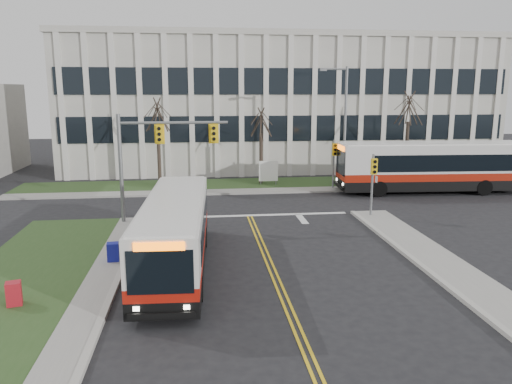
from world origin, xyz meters
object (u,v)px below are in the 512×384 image
object	(u,v)px
bus_main	(175,234)
newspaper_box_blue	(113,253)
bus_cross	(432,168)
newspaper_box_red	(14,295)
directory_sign	(268,171)
streetlight	(343,121)

from	to	relation	value
bus_main	newspaper_box_blue	size ratio (longest dim) A/B	11.75
bus_cross	newspaper_box_blue	bearing A→B (deg)	-54.88
bus_cross	newspaper_box_blue	distance (m)	24.79
bus_cross	newspaper_box_red	world-z (taller)	bus_cross
directory_sign	newspaper_box_blue	xyz separation A→B (m)	(-9.30, -17.09, -0.70)
streetlight	bus_main	bearing A→B (deg)	-125.94
streetlight	newspaper_box_red	world-z (taller)	streetlight
directory_sign	newspaper_box_blue	distance (m)	19.47
newspaper_box_blue	bus_cross	bearing A→B (deg)	26.56
directory_sign	bus_cross	size ratio (longest dim) A/B	0.15
bus_main	streetlight	bearing A→B (deg)	56.48
streetlight	newspaper_box_blue	distance (m)	22.17
newspaper_box_blue	newspaper_box_red	bearing A→B (deg)	-128.22
bus_main	newspaper_box_red	xyz separation A→B (m)	(-5.46, -3.38, -1.01)
directory_sign	bus_cross	xyz separation A→B (m)	(11.62, -3.87, 0.65)
newspaper_box_red	bus_main	bearing A→B (deg)	16.71
bus_main	newspaper_box_blue	distance (m)	3.06
directory_sign	newspaper_box_blue	world-z (taller)	directory_sign
bus_cross	newspaper_box_blue	world-z (taller)	bus_cross
directory_sign	bus_cross	distance (m)	12.27
bus_main	bus_cross	bearing A→B (deg)	40.20
bus_main	bus_cross	xyz separation A→B (m)	(18.16, 14.08, 0.33)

